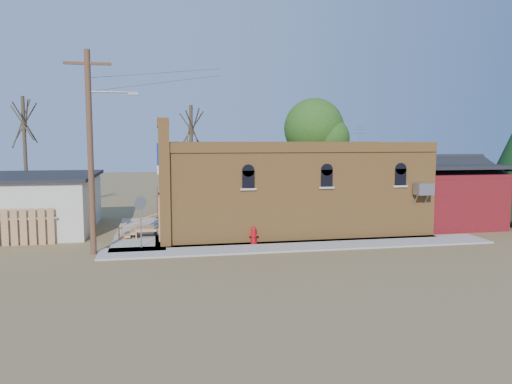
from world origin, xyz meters
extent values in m
plane|color=olive|center=(0.00, 0.00, 0.00)|extent=(120.00, 120.00, 0.00)
cube|color=#9E9991|center=(1.50, 0.90, 0.04)|extent=(19.00, 2.20, 0.08)
cube|color=#9E9991|center=(-6.30, 6.00, 0.04)|extent=(2.60, 10.00, 0.08)
cube|color=#B27536|center=(2.00, 5.50, 2.25)|extent=(14.00, 7.00, 4.50)
cube|color=black|center=(2.00, 5.50, 4.55)|extent=(13.80, 6.80, 0.12)
cube|color=#B27536|center=(-5.00, 5.50, 2.90)|extent=(0.50, 7.40, 5.80)
cube|color=navy|center=(-5.30, 4.30, 4.00)|extent=(0.08, 1.10, 1.56)
cube|color=gray|center=(8.10, 1.55, 2.60)|extent=(0.85, 0.65, 0.60)
cube|color=maroon|center=(11.50, 5.50, 1.60)|extent=(5.00, 6.00, 3.20)
cylinder|color=#543721|center=(-8.20, 1.20, 4.50)|extent=(0.26, 0.26, 9.00)
cube|color=#543721|center=(-8.20, 1.20, 8.40)|extent=(2.00, 0.12, 0.12)
cylinder|color=gray|center=(-7.30, 1.20, 7.20)|extent=(1.80, 0.08, 0.08)
cube|color=gray|center=(-6.30, 1.20, 7.15)|extent=(0.45, 0.22, 0.14)
cylinder|color=brown|center=(-3.00, 13.00, 3.75)|extent=(0.24, 0.24, 7.50)
cylinder|color=brown|center=(-14.00, 14.00, 4.00)|extent=(0.24, 0.24, 8.00)
cylinder|color=brown|center=(6.00, 13.50, 3.15)|extent=(0.28, 0.28, 6.30)
sphere|color=#254F16|center=(6.00, 13.50, 5.95)|extent=(4.40, 4.40, 4.40)
cylinder|color=#AF0A12|center=(-0.77, 1.80, 0.11)|extent=(0.38, 0.38, 0.07)
cylinder|color=#AF0A12|center=(-0.77, 1.80, 0.45)|extent=(0.26, 0.26, 0.61)
sphere|color=#AF0A12|center=(-0.77, 1.80, 0.77)|extent=(0.24, 0.24, 0.24)
cylinder|color=#AF0A12|center=(-0.77, 1.64, 0.46)|extent=(0.12, 0.14, 0.11)
cylinder|color=#AF0A12|center=(-0.92, 1.80, 0.46)|extent=(0.14, 0.12, 0.11)
cylinder|color=#AF0A12|center=(-0.61, 1.80, 0.46)|extent=(0.14, 0.12, 0.11)
cylinder|color=gray|center=(-6.13, 1.80, 1.18)|extent=(0.07, 0.07, 2.21)
cylinder|color=gray|center=(-6.13, 1.78, 2.19)|extent=(0.59, 0.35, 0.66)
cylinder|color=red|center=(-6.13, 1.82, 2.19)|extent=(0.59, 0.35, 0.66)
cylinder|color=navy|center=(-5.30, 4.81, 0.46)|extent=(0.51, 0.51, 0.77)
camera|label=1|loc=(-5.30, -21.78, 5.10)|focal=35.00mm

